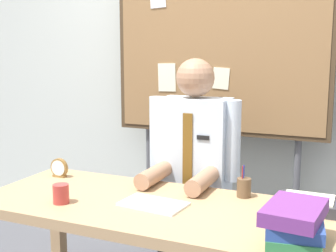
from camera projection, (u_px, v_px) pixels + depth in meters
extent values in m
cube|color=silver|center=(227.00, 64.00, 3.11)|extent=(6.40, 0.08, 2.70)
cube|color=tan|center=(154.00, 209.00, 2.14)|extent=(1.72, 0.71, 0.05)
cube|color=tan|center=(58.00, 231.00, 2.79)|extent=(0.07, 0.07, 0.68)
cube|color=silver|center=(194.00, 161.00, 2.62)|extent=(0.40, 0.22, 0.74)
sphere|color=#A87A5B|center=(195.00, 78.00, 2.54)|extent=(0.22, 0.22, 0.22)
cylinder|color=silver|center=(157.00, 135.00, 2.67)|extent=(0.09, 0.09, 0.45)
cylinder|color=silver|center=(232.00, 141.00, 2.49)|extent=(0.09, 0.09, 0.45)
cylinder|color=#A87A5B|center=(154.00, 175.00, 2.45)|extent=(0.09, 0.30, 0.09)
cylinder|color=#A87A5B|center=(202.00, 181.00, 2.34)|extent=(0.09, 0.30, 0.09)
cube|color=brown|center=(187.00, 156.00, 2.51)|extent=(0.06, 0.01, 0.48)
cube|color=black|center=(203.00, 138.00, 2.45)|extent=(0.07, 0.01, 0.02)
cube|color=#4C3823|center=(219.00, 39.00, 2.90)|extent=(1.43, 0.05, 1.24)
cube|color=olive|center=(219.00, 39.00, 2.89)|extent=(1.37, 0.04, 1.18)
cylinder|color=#59595E|center=(150.00, 186.00, 3.31)|extent=(0.04, 0.04, 0.93)
cylinder|color=#59595E|center=(295.00, 205.00, 2.89)|extent=(0.04, 0.04, 0.93)
cube|color=#F4EFCC|center=(167.00, 77.00, 3.05)|extent=(0.13, 0.00, 0.19)
cube|color=#F4EFCC|center=(221.00, 78.00, 2.90)|extent=(0.12, 0.00, 0.14)
cube|color=#337F47|center=(294.00, 238.00, 1.69)|extent=(0.22, 0.27, 0.05)
cube|color=#2D4C99|center=(295.00, 226.00, 1.67)|extent=(0.23, 0.25, 0.05)
cube|color=#72337F|center=(295.00, 212.00, 1.68)|extent=(0.23, 0.31, 0.06)
cube|color=white|center=(153.00, 204.00, 2.12)|extent=(0.32, 0.21, 0.01)
cylinder|color=olive|center=(59.00, 168.00, 2.59)|extent=(0.11, 0.02, 0.11)
cylinder|color=white|center=(58.00, 168.00, 2.57)|extent=(0.09, 0.00, 0.09)
cube|color=olive|center=(60.00, 176.00, 2.59)|extent=(0.08, 0.04, 0.01)
cylinder|color=#B23833|center=(61.00, 194.00, 2.14)|extent=(0.08, 0.08, 0.09)
cylinder|color=brown|center=(244.00, 188.00, 2.23)|extent=(0.07, 0.07, 0.09)
cylinder|color=#263399|center=(244.00, 179.00, 2.24)|extent=(0.01, 0.01, 0.15)
cylinder|color=maroon|center=(242.00, 180.00, 2.22)|extent=(0.01, 0.01, 0.15)
cube|color=#333338|center=(308.00, 204.00, 2.06)|extent=(0.26, 0.20, 0.05)
cube|color=#F4EFCC|center=(309.00, 198.00, 2.05)|extent=(0.22, 0.17, 0.01)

